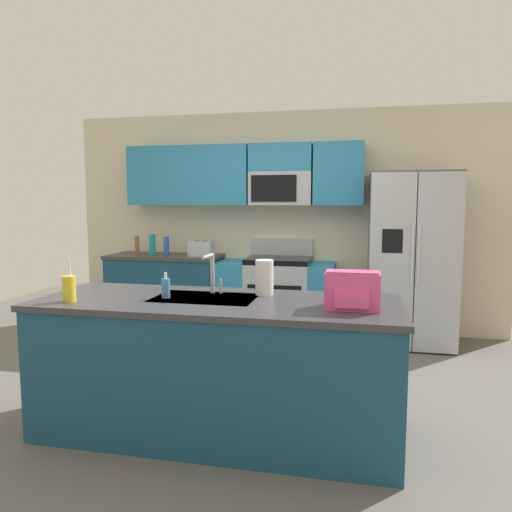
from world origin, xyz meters
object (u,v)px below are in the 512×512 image
Objects in this scene: pepper_mill at (137,245)px; sink_faucet at (212,270)px; refrigerator at (411,259)px; range_oven at (275,296)px; drink_cup_yellow at (69,289)px; soap_dispenser at (166,288)px; paper_towel_roll at (264,277)px; toaster at (201,249)px; backpack at (352,289)px; bottle_teal at (152,244)px; bottle_blue at (166,246)px.

sink_faucet reaches higher than pepper_mill.
refrigerator reaches higher than pepper_mill.
drink_cup_yellow reaches higher than range_oven.
paper_towel_roll is at bearing 22.53° from soap_dispenser.
refrigerator is (1.49, -0.07, 0.48)m from range_oven.
drink_cup_yellow is (0.02, -2.66, -0.01)m from toaster.
backpack reaches higher than pepper_mill.
range_oven is 6.03× the size of pepper_mill.
pepper_mill is at bearing 107.51° from drink_cup_yellow.
refrigerator reaches higher than drink_cup_yellow.
pepper_mill is (-1.72, -0.00, 0.57)m from range_oven.
range_oven reaches higher than soap_dispenser.
soap_dispenser is (1.20, -2.45, -0.06)m from bottle_teal.
pepper_mill is 0.39m from bottle_blue.
paper_towel_roll is at bearing -118.92° from refrigerator.
toaster is 2.47m from paper_towel_roll.
bottle_blue is (0.18, 0.01, -0.02)m from bottle_teal.
backpack is (-0.58, -2.47, 0.09)m from refrigerator.
drink_cup_yellow is at bearing -131.82° from refrigerator.
paper_towel_roll is at bearing 22.92° from drink_cup_yellow.
refrigerator is 3.00m from soap_dispenser.
sink_faucet is at bearing 38.92° from soap_dispenser.
pepper_mill is 1.02× the size of bottle_blue.
drink_cup_yellow is at bearing -151.20° from sink_faucet.
backpack reaches higher than soap_dispenser.
bottle_blue is (0.39, -0.01, -0.00)m from pepper_mill.
bottle_blue is (-1.34, -0.01, 0.57)m from range_oven.
drink_cup_yellow is (-2.36, -2.64, 0.06)m from refrigerator.
bottle_teal is 2.73m from soap_dispenser.
drink_cup_yellow is at bearing -107.80° from range_oven.
bottle_teal is at bearing 133.86° from backpack.
bottle_teal reaches higher than backpack.
sink_faucet is at bearing -69.38° from toaster.
soap_dispenser is at bearing -60.18° from pepper_mill.
paper_towel_roll is (1.64, -2.20, 0.01)m from bottle_blue.
range_oven is 2.76m from backpack.
sink_faucet is 1.66× the size of soap_dispenser.
drink_cup_yellow is 0.61m from soap_dispenser.
bottle_blue is 0.92× the size of paper_towel_roll.
toaster is at bearing 179.53° from refrigerator.
pepper_mill is (-3.21, 0.07, 0.09)m from refrigerator.
bottle_teal reaches higher than range_oven.
refrigerator is 5.78× the size of backpack.
paper_towel_roll is (0.62, 0.26, 0.05)m from soap_dispenser.
paper_towel_roll is (1.18, 0.50, 0.04)m from drink_cup_yellow.
range_oven is at bearing 109.65° from backpack.
drink_cup_yellow is 1.68× the size of soap_dispenser.
drink_cup_yellow reaches higher than bottle_teal.
refrigerator is 10.88× the size of soap_dispenser.
bottle_teal is 3.49m from backpack.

